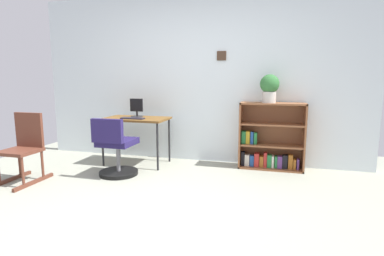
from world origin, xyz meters
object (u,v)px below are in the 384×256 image
Objects in this scene: monitor at (137,109)px; bookshelf_low at (270,140)px; keyboard at (133,118)px; desk at (136,122)px; potted_plant_on_shelf at (270,87)px; office_chair at (116,151)px; rocking_chair at (24,147)px.

bookshelf_low is at bearing 5.48° from monitor.
keyboard is 2.02m from bookshelf_low.
desk is 2.41× the size of potted_plant_on_shelf.
office_chair is at bearing -154.74° from bookshelf_low.
office_chair is at bearing -155.66° from potted_plant_on_shelf.
monitor is at bearing 109.89° from desk.
keyboard is 2.01m from potted_plant_on_shelf.
potted_plant_on_shelf reaches higher than keyboard.
rocking_chair is 2.19× the size of potted_plant_on_shelf.
monitor is (-0.04, 0.11, 0.19)m from desk.
desk is 1.10× the size of rocking_chair.
keyboard is 0.87× the size of potted_plant_on_shelf.
monitor is 2.00m from potted_plant_on_shelf.
rocking_chair reaches higher than office_chair.
desk is 0.22m from monitor.
rocking_chair is at bearing -132.48° from desk.
potted_plant_on_shelf reaches higher than rocking_chair.
keyboard is (0.01, -0.14, 0.07)m from desk.
office_chair is (-0.01, -0.63, -0.31)m from desk.
keyboard is 0.40× the size of rocking_chair.
bookshelf_low is at bearing 8.75° from desk.
keyboard is 0.36× the size of bookshelf_low.
desk is at bearing -70.11° from monitor.
potted_plant_on_shelf reaches higher than monitor.
potted_plant_on_shelf is at bearing -123.20° from bookshelf_low.
rocking_chair is (-1.02, -1.11, -0.21)m from desk.
desk is at bearing 94.38° from keyboard.
keyboard is at bearing -167.36° from bookshelf_low.
keyboard is at bearing 43.50° from rocking_chair.
keyboard is at bearing -85.62° from desk.
monitor reaches higher than rocking_chair.
desk is at bearing -172.68° from potted_plant_on_shelf.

